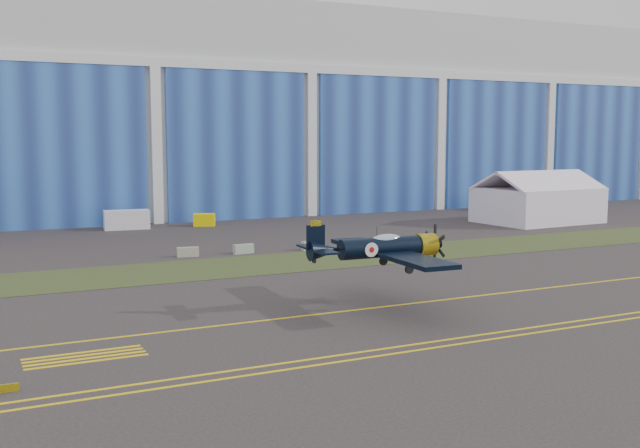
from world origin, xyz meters
name	(u,v)px	position (x,y,z in m)	size (l,w,h in m)	color
ground	(329,295)	(0.00, 0.00, 0.00)	(260.00, 260.00, 0.00)	#352F2F
grass_median	(257,264)	(0.00, 14.00, 0.02)	(260.00, 10.00, 0.02)	#475128
hangar	(120,112)	(0.00, 71.79, 14.96)	(220.00, 45.70, 30.00)	silver
taxiway_centreline	(364,309)	(0.00, -5.00, 0.01)	(200.00, 0.20, 0.02)	yellow
edge_line_near	(451,345)	(0.00, -14.50, 0.01)	(80.00, 0.20, 0.02)	yellow
edge_line_far	(440,341)	(0.00, -13.50, 0.01)	(80.00, 0.20, 0.02)	yellow
hold_short_ladder	(85,357)	(-18.00, -8.10, 0.01)	(6.00, 2.40, 0.02)	yellow
guard_board_left	(4,388)	(-22.00, -12.00, 0.17)	(1.20, 0.15, 0.35)	yellow
warbird	(381,247)	(1.18, -5.06, 3.98)	(11.47, 13.61, 3.89)	black
tent	(538,196)	(45.12, 28.69, 3.42)	(15.37, 11.68, 6.85)	white
shipping_container	(127,220)	(-4.93, 44.88, 1.16)	(5.35, 2.14, 2.32)	silver
tug	(204,220)	(4.56, 44.03, 0.77)	(2.63, 1.64, 1.53)	#F5DC00
gse_box	(487,203)	(50.12, 45.33, 0.97)	(3.22, 1.72, 1.93)	#83AC7A
barrier_a	(188,252)	(-4.23, 20.97, 0.45)	(2.00, 0.60, 0.90)	gray
barrier_b	(243,249)	(1.11, 20.50, 0.45)	(2.00, 0.60, 0.90)	gray
barrier_c	(311,246)	(7.95, 19.70, 0.45)	(2.00, 0.60, 0.90)	gray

